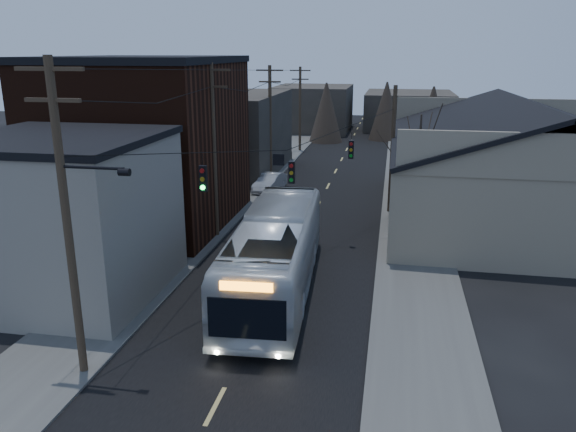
{
  "coord_description": "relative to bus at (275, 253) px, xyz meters",
  "views": [
    {
      "loc": [
        4.99,
        -12.35,
        10.61
      ],
      "look_at": [
        0.24,
        12.97,
        3.0
      ],
      "focal_mm": 35.0,
      "sensor_mm": 36.0,
      "label": 1
    }
  ],
  "objects": [
    {
      "name": "building_left_far",
      "position": [
        -9.55,
        25.17,
        1.64
      ],
      "size": [
        9.0,
        14.0,
        7.0
      ],
      "primitive_type": "cube",
      "color": "#302C26",
      "rests_on": "ground"
    },
    {
      "name": "bus",
      "position": [
        0.0,
        0.0,
        0.0
      ],
      "size": [
        3.95,
        13.52,
        3.72
      ],
      "primitive_type": "imported",
      "rotation": [
        0.0,
        0.0,
        3.2
      ],
      "color": "#B7BEC4",
      "rests_on": "ground"
    },
    {
      "name": "building_far_right",
      "position": [
        6.95,
        59.17,
        0.64
      ],
      "size": [
        12.0,
        14.0,
        5.0
      ],
      "primitive_type": "cube",
      "color": "#302C26",
      "rests_on": "ground"
    },
    {
      "name": "warehouse",
      "position": [
        12.95,
        14.17,
        0.84
      ],
      "size": [
        16.16,
        20.6,
        7.73
      ],
      "color": "gray",
      "rests_on": "ground"
    },
    {
      "name": "utility_lines",
      "position": [
        -3.17,
        13.31,
        3.09
      ],
      "size": [
        11.24,
        45.28,
        10.5
      ],
      "color": "#382B1E",
      "rests_on": "ground"
    },
    {
      "name": "building_far_left",
      "position": [
        -6.05,
        54.17,
        1.14
      ],
      "size": [
        10.0,
        12.0,
        6.0
      ],
      "primitive_type": "cube",
      "color": "#302C26",
      "rests_on": "ground"
    },
    {
      "name": "road_surface",
      "position": [
        -0.05,
        19.17,
        -1.85
      ],
      "size": [
        9.0,
        110.0,
        0.02
      ],
      "primitive_type": "cube",
      "color": "black",
      "rests_on": "ground"
    },
    {
      "name": "sidewalk_right",
      "position": [
        6.45,
        19.17,
        -1.8
      ],
      "size": [
        4.0,
        110.0,
        0.12
      ],
      "primitive_type": "cube",
      "color": "#474744",
      "rests_on": "ground"
    },
    {
      "name": "parked_car",
      "position": [
        -4.35,
        18.64,
        -1.15
      ],
      "size": [
        2.07,
        4.44,
        1.41
      ],
      "primitive_type": "imported",
      "rotation": [
        0.0,
        0.0,
        -0.14
      ],
      "color": "#979A9E",
      "rests_on": "ground"
    },
    {
      "name": "sidewalk_left",
      "position": [
        -6.55,
        19.17,
        -1.8
      ],
      "size": [
        4.0,
        110.0,
        0.12
      ],
      "primitive_type": "cube",
      "color": "#474744",
      "rests_on": "ground"
    },
    {
      "name": "bare_tree",
      "position": [
        6.45,
        9.17,
        1.74
      ],
      "size": [
        0.4,
        0.4,
        7.2
      ],
      "primitive_type": "cone",
      "color": "black",
      "rests_on": "ground"
    },
    {
      "name": "building_clapboard",
      "position": [
        -9.05,
        -1.83,
        1.64
      ],
      "size": [
        8.0,
        8.0,
        7.0
      ],
      "primitive_type": "cube",
      "color": "slate",
      "rests_on": "ground"
    },
    {
      "name": "building_brick",
      "position": [
        -10.05,
        9.17,
        3.14
      ],
      "size": [
        10.0,
        12.0,
        10.0
      ],
      "primitive_type": "cube",
      "color": "black",
      "rests_on": "ground"
    }
  ]
}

